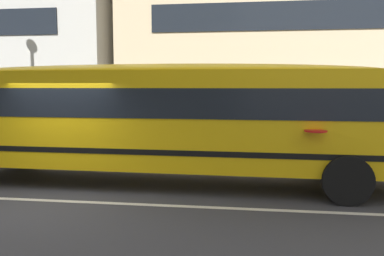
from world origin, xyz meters
TOP-DOWN VIEW (x-y plane):
  - ground_plane at (0.00, 0.00)m, footprint 400.00×400.00m
  - sidewalk_far at (0.00, 7.07)m, footprint 120.00×3.00m
  - lane_centreline at (0.00, 0.00)m, footprint 110.00×0.16m
  - school_bus at (2.23, 1.97)m, footprint 13.33×3.31m

SIDE VIEW (x-z plane):
  - ground_plane at x=0.00m, z-range 0.00..0.00m
  - lane_centreline at x=0.00m, z-range 0.00..0.01m
  - sidewalk_far at x=0.00m, z-range 0.00..0.01m
  - school_bus at x=2.23m, z-range 0.28..3.25m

